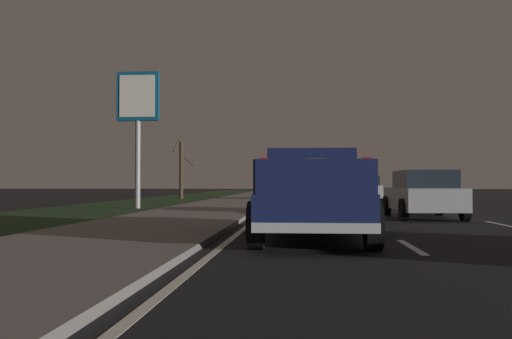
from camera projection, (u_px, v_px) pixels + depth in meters
ground at (379, 206)px, 27.10m from camera, size 144.00×144.00×0.00m
sidewalk_shoulder at (226, 205)px, 27.70m from camera, size 108.00×4.00×0.12m
grass_verge at (126, 205)px, 28.11m from camera, size 108.00×6.00×0.01m
lane_markings at (313, 204)px, 30.23m from camera, size 108.00×7.04×0.01m
pickup_truck at (312, 191)px, 11.50m from camera, size 5.42×2.29×1.87m
sedan_silver at (423, 194)px, 18.22m from camera, size 4.43×2.07×1.54m
sedan_white at (364, 189)px, 33.09m from camera, size 4.45×2.10×1.54m
gas_price_sign at (138, 107)px, 25.17m from camera, size 0.27×1.90×6.11m
bare_tree_far at (181, 168)px, 39.33m from camera, size 1.78×1.28×4.45m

